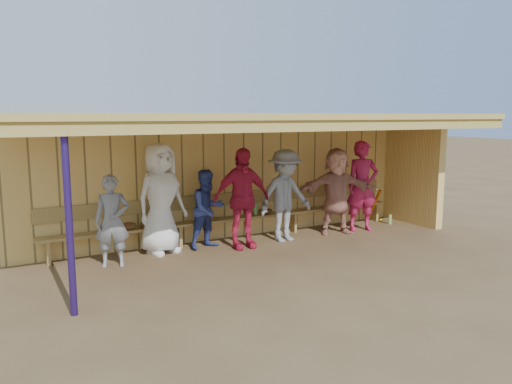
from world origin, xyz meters
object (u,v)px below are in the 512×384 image
at_px(player_b, 161,199).
at_px(player_f, 337,191).
at_px(player_d, 242,198).
at_px(player_c, 208,209).
at_px(bench, 237,213).
at_px(player_a, 112,221).
at_px(player_g, 362,186).
at_px(player_e, 285,196).

distance_m(player_b, player_f, 3.71).
bearing_deg(player_b, player_d, -33.77).
bearing_deg(player_c, bench, 13.87).
relative_size(player_a, player_c, 1.03).
xyz_separation_m(player_g, bench, (-2.66, 0.70, -0.44)).
height_order(player_c, player_d, player_d).
xyz_separation_m(player_b, player_f, (3.69, -0.36, -0.09)).
bearing_deg(player_c, player_e, -22.09).
height_order(player_b, player_f, player_b).
bearing_deg(player_d, player_c, 153.58).
distance_m(player_e, player_g, 1.95).
height_order(player_e, player_f, player_e).
height_order(player_f, bench, player_f).
height_order(player_b, bench, player_b).
distance_m(player_c, bench, 0.94).
xyz_separation_m(player_a, player_f, (4.65, 0.02, 0.14)).
relative_size(player_a, player_d, 0.81).
bearing_deg(player_f, player_b, -165.48).
bearing_deg(player_a, player_d, 16.55).
bearing_deg(bench, player_d, -111.00).
xyz_separation_m(player_a, player_d, (2.39, -0.02, 0.18)).
relative_size(player_b, player_f, 1.10).
relative_size(player_b, bench, 0.26).
bearing_deg(bench, player_e, -43.50).
distance_m(player_f, bench, 2.13).
xyz_separation_m(player_e, player_f, (1.28, 0.01, -0.00)).
height_order(player_f, player_g, player_g).
bearing_deg(player_c, player_d, -41.40).
bearing_deg(player_b, player_f, -23.62).
bearing_deg(player_f, player_g, 17.16).
height_order(player_c, player_e, player_e).
xyz_separation_m(player_a, player_c, (1.84, 0.29, -0.02)).
relative_size(player_f, player_g, 0.93).
relative_size(player_c, player_d, 0.79).
height_order(player_d, player_f, player_d).
distance_m(player_c, player_d, 0.66).
height_order(player_a, player_b, player_b).
height_order(player_c, player_g, player_g).
bearing_deg(player_c, player_b, 162.38).
bearing_deg(player_e, player_c, 165.22).
distance_m(player_b, player_e, 2.44).
relative_size(player_c, bench, 0.20).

